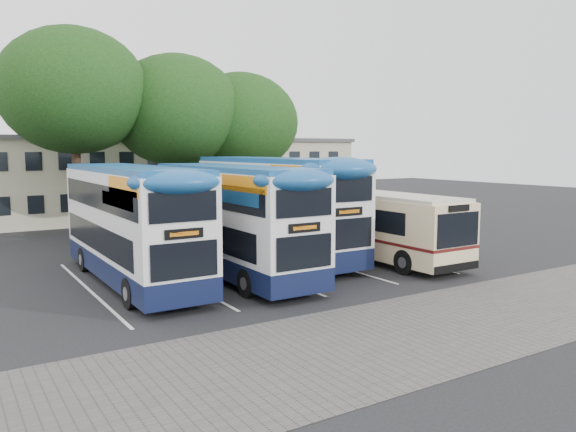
# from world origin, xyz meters

# --- Properties ---
(ground) EXTENTS (120.00, 120.00, 0.00)m
(ground) POSITION_xyz_m (0.00, 0.00, 0.00)
(ground) COLOR black
(ground) RESTS_ON ground
(paving_strip) EXTENTS (40.00, 6.00, 0.01)m
(paving_strip) POSITION_xyz_m (-2.00, -5.00, 0.01)
(paving_strip) COLOR #595654
(paving_strip) RESTS_ON ground
(bay_lines) EXTENTS (14.12, 11.00, 0.01)m
(bay_lines) POSITION_xyz_m (-3.75, 5.00, 0.01)
(bay_lines) COLOR silver
(bay_lines) RESTS_ON ground
(depot_building) EXTENTS (32.40, 8.40, 6.20)m
(depot_building) POSITION_xyz_m (0.00, 26.99, 3.15)
(depot_building) COLOR #A9A488
(depot_building) RESTS_ON ground
(lamp_post) EXTENTS (0.25, 1.05, 9.06)m
(lamp_post) POSITION_xyz_m (6.00, 19.97, 5.08)
(lamp_post) COLOR gray
(lamp_post) RESTS_ON ground
(tree_left) EXTENTS (8.30, 8.30, 12.06)m
(tree_left) POSITION_xyz_m (-8.56, 17.08, 8.52)
(tree_left) COLOR black
(tree_left) RESTS_ON ground
(tree_mid) EXTENTS (8.09, 8.09, 11.09)m
(tree_mid) POSITION_xyz_m (-2.54, 17.03, 7.64)
(tree_mid) COLOR black
(tree_mid) RESTS_ON ground
(tree_right) EXTENTS (7.66, 7.66, 10.29)m
(tree_right) POSITION_xyz_m (1.83, 16.94, 7.02)
(tree_right) COLOR black
(tree_right) RESTS_ON ground
(bus_dd_left) EXTENTS (2.68, 11.07, 4.61)m
(bus_dd_left) POSITION_xyz_m (-8.96, 5.38, 2.54)
(bus_dd_left) COLOR #0F1638
(bus_dd_left) RESTS_ON ground
(bus_dd_mid) EXTENTS (2.67, 11.02, 4.59)m
(bus_dd_mid) POSITION_xyz_m (-5.00, 4.58, 2.53)
(bus_dd_mid) COLOR #0F1638
(bus_dd_mid) RESTS_ON ground
(bus_dd_right) EXTENTS (2.83, 11.67, 4.87)m
(bus_dd_right) POSITION_xyz_m (-1.58, 6.85, 2.68)
(bus_dd_right) COLOR #0F1638
(bus_dd_right) RESTS_ON ground
(bus_single) EXTENTS (2.74, 10.78, 3.21)m
(bus_single) POSITION_xyz_m (2.40, 4.39, 1.82)
(bus_single) COLOR beige
(bus_single) RESTS_ON ground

